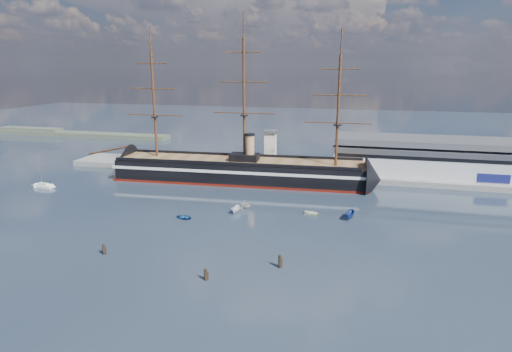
# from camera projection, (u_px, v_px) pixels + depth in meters

# --- Properties ---
(ground) EXTENTS (600.00, 600.00, 0.00)m
(ground) POSITION_uv_depth(u_px,v_px,m) (238.00, 199.00, 134.25)
(ground) COLOR #1B2738
(ground) RESTS_ON ground
(quay) EXTENTS (180.00, 18.00, 2.00)m
(quay) POSITION_uv_depth(u_px,v_px,m) (289.00, 173.00, 165.68)
(quay) COLOR slate
(quay) RESTS_ON ground
(warehouse) EXTENTS (63.00, 21.00, 11.60)m
(warehouse) POSITION_uv_depth(u_px,v_px,m) (421.00, 157.00, 156.09)
(warehouse) COLOR #B7BABC
(warehouse) RESTS_ON ground
(quay_tower) EXTENTS (5.00, 5.00, 15.00)m
(quay_tower) POSITION_uv_depth(u_px,v_px,m) (270.00, 149.00, 162.09)
(quay_tower) COLOR silver
(quay_tower) RESTS_ON ground
(shoreline) EXTENTS (120.00, 10.00, 4.00)m
(shoreline) POSITION_uv_depth(u_px,v_px,m) (61.00, 133.00, 256.03)
(shoreline) COLOR #3F4C38
(shoreline) RESTS_ON ground
(warship) EXTENTS (113.31, 21.24, 53.94)m
(warship) POSITION_uv_depth(u_px,v_px,m) (235.00, 170.00, 153.75)
(warship) COLOR black
(warship) RESTS_ON ground
(sailboat) EXTENTS (7.46, 3.10, 11.58)m
(sailboat) POSITION_uv_depth(u_px,v_px,m) (44.00, 186.00, 146.10)
(sailboat) COLOR white
(sailboat) RESTS_ON ground
(motorboat_b) EXTENTS (1.83, 3.06, 1.34)m
(motorboat_b) POSITION_uv_depth(u_px,v_px,m) (185.00, 219.00, 116.45)
(motorboat_b) COLOR navy
(motorboat_b) RESTS_ON ground
(motorboat_c) EXTENTS (5.83, 2.65, 2.26)m
(motorboat_c) POSITION_uv_depth(u_px,v_px,m) (236.00, 213.00, 121.41)
(motorboat_c) COLOR white
(motorboat_c) RESTS_ON ground
(motorboat_d) EXTENTS (6.31, 7.30, 2.50)m
(motorboat_d) POSITION_uv_depth(u_px,v_px,m) (245.00, 208.00, 125.25)
(motorboat_d) COLOR silver
(motorboat_d) RESTS_ON ground
(motorboat_e) EXTENTS (1.98, 3.12, 1.36)m
(motorboat_e) POSITION_uv_depth(u_px,v_px,m) (312.00, 215.00, 119.68)
(motorboat_e) COLOR white
(motorboat_e) RESTS_ON ground
(motorboat_f) EXTENTS (6.86, 3.54, 2.61)m
(motorboat_f) POSITION_uv_depth(u_px,v_px,m) (350.00, 219.00, 116.41)
(motorboat_f) COLOR navy
(motorboat_f) RESTS_ON ground
(piling_near_left) EXTENTS (0.64, 0.64, 3.13)m
(piling_near_left) POSITION_uv_depth(u_px,v_px,m) (104.00, 254.00, 94.44)
(piling_near_left) COLOR black
(piling_near_left) RESTS_ON ground
(piling_near_mid) EXTENTS (0.64, 0.64, 3.07)m
(piling_near_mid) POSITION_uv_depth(u_px,v_px,m) (206.00, 280.00, 83.08)
(piling_near_mid) COLOR black
(piling_near_mid) RESTS_ON ground
(piling_near_right) EXTENTS (0.64, 0.64, 3.53)m
(piling_near_right) POSITION_uv_depth(u_px,v_px,m) (280.00, 268.00, 88.20)
(piling_near_right) COLOR black
(piling_near_right) RESTS_ON ground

